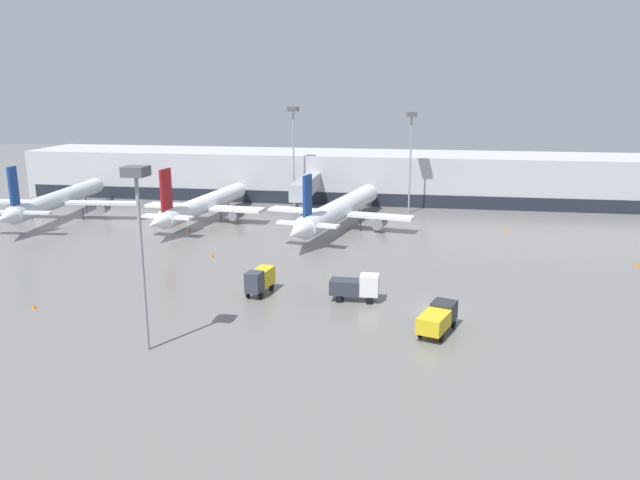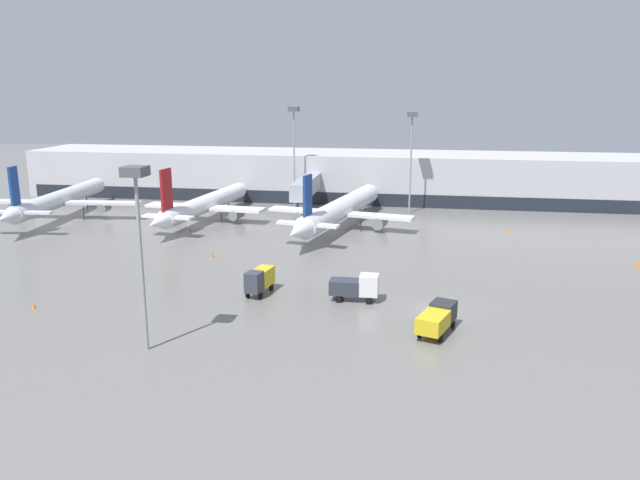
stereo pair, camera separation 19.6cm
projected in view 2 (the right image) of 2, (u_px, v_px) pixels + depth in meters
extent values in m
plane|color=slate|center=(435.00, 311.00, 61.53)|extent=(320.00, 320.00, 0.00)
cube|color=#B2B2B7|center=(432.00, 177.00, 119.81)|extent=(160.00, 16.00, 9.00)
cube|color=#1E232D|center=(431.00, 202.00, 112.90)|extent=(156.80, 0.10, 2.40)
cube|color=#9399A0|center=(306.00, 187.00, 108.04)|extent=(2.60, 15.79, 2.80)
cylinder|color=#3F4247|center=(298.00, 212.00, 101.77)|extent=(0.44, 0.44, 3.20)
cylinder|color=silver|center=(341.00, 208.00, 97.35)|extent=(9.21, 30.25, 3.22)
cone|color=silver|center=(372.00, 192.00, 112.64)|extent=(3.70, 4.08, 3.06)
cone|color=silver|center=(297.00, 232.00, 81.47)|extent=(3.80, 5.31, 2.90)
cube|color=silver|center=(340.00, 213.00, 96.82)|extent=(23.32, 7.36, 0.44)
cube|color=silver|center=(308.00, 224.00, 84.68)|extent=(8.96, 3.28, 0.35)
cube|color=navy|center=(308.00, 197.00, 83.79)|extent=(0.85, 2.50, 6.10)
cylinder|color=slate|center=(301.00, 216.00, 99.32)|extent=(2.34, 3.33, 1.77)
cylinder|color=slate|center=(380.00, 223.00, 94.78)|extent=(2.34, 3.33, 1.77)
cylinder|color=#2D2D33|center=(360.00, 211.00, 106.77)|extent=(0.20, 0.20, 1.53)
cylinder|color=#2D2D33|center=(316.00, 222.00, 97.81)|extent=(0.20, 0.20, 1.53)
cylinder|color=#2D2D33|center=(361.00, 226.00, 95.21)|extent=(0.20, 0.20, 1.53)
cylinder|color=white|center=(206.00, 203.00, 102.54)|extent=(5.68, 27.76, 2.80)
cone|color=white|center=(242.00, 189.00, 116.89)|extent=(2.96, 3.34, 2.66)
cone|color=white|center=(157.00, 223.00, 87.66)|extent=(2.94, 4.44, 2.52)
cube|color=white|center=(205.00, 207.00, 102.03)|extent=(20.45, 5.28, 0.44)
cube|color=white|center=(168.00, 217.00, 90.59)|extent=(7.83, 2.57, 0.35)
cube|color=maroon|center=(166.00, 191.00, 89.68)|extent=(0.66, 2.88, 6.44)
cylinder|color=slate|center=(174.00, 211.00, 103.70)|extent=(1.90, 3.63, 1.54)
cylinder|color=slate|center=(237.00, 214.00, 100.76)|extent=(1.90, 3.63, 1.54)
cylinder|color=#2D2D33|center=(229.00, 206.00, 111.42)|extent=(0.20, 0.20, 1.55)
cylinder|color=#2D2D33|center=(185.00, 216.00, 102.57)|extent=(0.20, 0.20, 1.55)
cylinder|color=#2D2D33|center=(221.00, 218.00, 100.89)|extent=(0.20, 0.20, 1.55)
cylinder|color=silver|center=(61.00, 198.00, 104.18)|extent=(5.29, 29.08, 2.73)
cone|color=silver|center=(101.00, 184.00, 119.64)|extent=(2.85, 3.22, 2.59)
cone|color=silver|center=(5.00, 219.00, 88.19)|extent=(2.81, 4.29, 2.45)
cube|color=silver|center=(59.00, 202.00, 103.61)|extent=(27.47, 4.69, 0.44)
cube|color=silver|center=(17.00, 212.00, 91.22)|extent=(10.47, 2.19, 0.35)
cube|color=navy|center=(14.00, 188.00, 90.35)|extent=(0.54, 2.06, 6.17)
cylinder|color=slate|center=(16.00, 206.00, 104.38)|extent=(1.72, 2.62, 1.50)
cylinder|color=slate|center=(104.00, 208.00, 103.24)|extent=(1.72, 2.62, 1.50)
cylinder|color=#2D2D33|center=(87.00, 202.00, 113.83)|extent=(0.20, 0.20, 2.10)
cylinder|color=#2D2D33|center=(33.00, 213.00, 103.65)|extent=(0.20, 0.20, 2.10)
cylinder|color=#2D2D33|center=(84.00, 214.00, 103.00)|extent=(0.20, 0.20, 2.10)
cube|color=gold|center=(263.00, 277.00, 66.89)|extent=(2.07, 3.07, 1.89)
cube|color=#333842|center=(254.00, 282.00, 64.75)|extent=(1.81, 1.97, 2.11)
cylinder|color=black|center=(260.00, 296.00, 64.80)|extent=(0.36, 0.73, 0.70)
cylinder|color=black|center=(248.00, 294.00, 65.26)|extent=(0.36, 0.73, 0.70)
cylinder|color=black|center=(271.00, 288.00, 67.43)|extent=(0.36, 0.73, 0.70)
cylinder|color=black|center=(259.00, 286.00, 67.89)|extent=(0.36, 0.73, 0.70)
cube|color=gold|center=(433.00, 322.00, 54.62)|extent=(3.19, 4.06, 1.44)
cube|color=#26282D|center=(443.00, 311.00, 57.03)|extent=(2.64, 2.72, 1.70)
cylinder|color=black|center=(433.00, 321.00, 57.84)|extent=(0.47, 0.74, 0.70)
cylinder|color=black|center=(453.00, 325.00, 56.95)|extent=(0.47, 0.74, 0.70)
cylinder|color=black|center=(420.00, 334.00, 54.79)|extent=(0.47, 0.74, 0.70)
cylinder|color=black|center=(441.00, 338.00, 53.90)|extent=(0.47, 0.74, 0.70)
cube|color=#2D333D|center=(345.00, 287.00, 64.23)|extent=(3.10, 2.00, 1.47)
cube|color=silver|center=(369.00, 285.00, 63.75)|extent=(1.90, 1.90, 2.13)
cylinder|color=black|center=(370.00, 295.00, 64.94)|extent=(0.70, 0.25, 0.70)
cylinder|color=black|center=(369.00, 301.00, 63.22)|extent=(0.70, 0.25, 0.70)
cylinder|color=black|center=(341.00, 294.00, 65.44)|extent=(0.70, 0.25, 0.70)
cylinder|color=black|center=(338.00, 299.00, 63.73)|extent=(0.70, 0.25, 0.70)
cone|color=orange|center=(34.00, 306.00, 62.03)|extent=(0.44, 0.44, 0.56)
cone|color=orange|center=(507.00, 229.00, 95.26)|extent=(0.48, 0.48, 0.59)
cone|color=orange|center=(190.00, 229.00, 95.49)|extent=(0.37, 0.37, 0.65)
cone|color=orange|center=(212.00, 254.00, 80.74)|extent=(0.41, 0.41, 0.72)
cone|color=orange|center=(637.00, 264.00, 76.35)|extent=(0.46, 0.46, 0.71)
cylinder|color=gray|center=(411.00, 166.00, 107.02)|extent=(0.30, 0.30, 16.54)
cube|color=#4C4C51|center=(412.00, 114.00, 104.94)|extent=(1.80, 1.80, 0.80)
cylinder|color=gray|center=(294.00, 160.00, 112.43)|extent=(0.30, 0.30, 17.21)
cube|color=#4C4C51|center=(294.00, 109.00, 110.27)|extent=(1.80, 1.80, 0.80)
cylinder|color=gray|center=(142.00, 266.00, 50.70)|extent=(0.30, 0.30, 14.65)
cube|color=#4C4C51|center=(135.00, 171.00, 48.85)|extent=(1.80, 1.80, 0.80)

